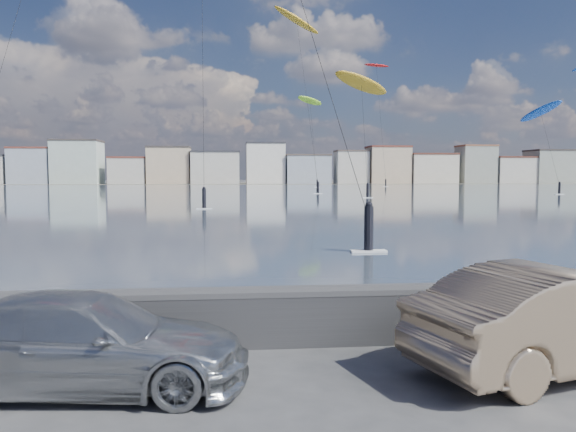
# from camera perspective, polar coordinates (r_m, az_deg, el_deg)

# --- Properties ---
(ground) EXTENTS (700.00, 700.00, 0.00)m
(ground) POSITION_cam_1_polar(r_m,az_deg,el_deg) (7.55, -4.88, -19.28)
(ground) COLOR #333335
(ground) RESTS_ON ground
(bay_water) EXTENTS (500.00, 177.00, 0.00)m
(bay_water) POSITION_cam_1_polar(r_m,az_deg,el_deg) (98.47, -5.55, 2.42)
(bay_water) COLOR #394356
(bay_water) RESTS_ON ground
(far_shore_strip) EXTENTS (500.00, 60.00, 0.00)m
(far_shore_strip) POSITION_cam_1_polar(r_m,az_deg,el_deg) (206.95, -5.57, 3.34)
(far_shore_strip) COLOR #4C473D
(far_shore_strip) RESTS_ON ground
(seawall) EXTENTS (400.00, 0.36, 1.08)m
(seawall) POSITION_cam_1_polar(r_m,az_deg,el_deg) (9.92, -5.10, -9.96)
(seawall) COLOR #28282B
(seawall) RESTS_ON ground
(far_buildings) EXTENTS (240.79, 13.26, 14.60)m
(far_buildings) POSITION_cam_1_polar(r_m,az_deg,el_deg) (192.95, -5.19, 5.06)
(far_buildings) COLOR beige
(far_buildings) RESTS_ON ground
(car_silver) EXTENTS (4.75, 2.30, 1.33)m
(car_silver) POSITION_cam_1_polar(r_m,az_deg,el_deg) (8.56, -19.90, -11.91)
(car_silver) COLOR #AAADB0
(car_silver) RESTS_ON ground
(car_champagne) EXTENTS (5.21, 3.05, 1.62)m
(car_champagne) POSITION_cam_1_polar(r_m,az_deg,el_deg) (9.70, 26.12, -9.30)
(car_champagne) COLOR tan
(car_champagne) RESTS_ON ground
(kitesurfer_4) EXTENTS (7.22, 17.93, 34.71)m
(kitesurfer_4) POSITION_cam_1_polar(r_m,az_deg,el_deg) (163.41, 8.98, 14.67)
(kitesurfer_4) COLOR red
(kitesurfer_4) RESTS_ON ground
(kitesurfer_5) EXTENTS (5.62, 15.81, 15.78)m
(kitesurfer_5) POSITION_cam_1_polar(r_m,az_deg,el_deg) (107.33, 24.27, 9.59)
(kitesurfer_5) COLOR blue
(kitesurfer_5) RESTS_ON ground
(kitesurfer_6) EXTENTS (9.87, 14.43, 18.82)m
(kitesurfer_6) POSITION_cam_1_polar(r_m,az_deg,el_deg) (86.01, 7.47, 13.13)
(kitesurfer_6) COLOR #BF8C19
(kitesurfer_6) RESTS_ON ground
(kitesurfer_8) EXTENTS (8.19, 14.80, 24.08)m
(kitesurfer_8) POSITION_cam_1_polar(r_m,az_deg,el_deg) (150.37, 2.25, 11.49)
(kitesurfer_8) COLOR #8CD826
(kitesurfer_8) RESTS_ON ground
(kitesurfer_18) EXTENTS (9.62, 15.85, 33.04)m
(kitesurfer_18) POSITION_cam_1_polar(r_m,az_deg,el_deg) (105.71, 0.91, 19.11)
(kitesurfer_18) COLOR #BF8C19
(kitesurfer_18) RESTS_ON ground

